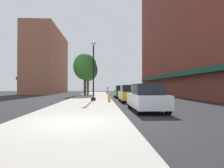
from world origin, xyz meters
TOP-DOWN VIEW (x-y plane):
  - ground_plane at (4.00, 18.00)m, footprint 90.00×90.00m
  - sidewalk_slab at (0.00, 19.00)m, footprint 4.80×50.00m
  - building_right_brick at (14.99, 22.00)m, footprint 6.80×40.00m
  - building_far_background at (-11.02, 37.00)m, footprint 6.80×18.00m
  - lamppost at (0.48, 11.61)m, footprint 0.48×0.48m
  - fire_hydrant at (1.99, 10.09)m, footprint 0.33×0.26m
  - parking_meter_near at (2.05, 15.16)m, footprint 0.14×0.09m
  - tree_near at (-1.36, 23.55)m, footprint 3.76×3.76m
  - tree_mid at (-1.21, 28.15)m, footprint 3.61×3.61m
  - car_white at (4.00, 3.96)m, footprint 1.80×4.30m
  - car_yellow at (4.00, 11.05)m, footprint 1.80×4.30m
  - car_green at (4.00, 18.26)m, footprint 1.80×4.30m

SIDE VIEW (x-z plane):
  - ground_plane at x=4.00m, z-range 0.00..0.00m
  - sidewalk_slab at x=0.00m, z-range 0.00..0.12m
  - fire_hydrant at x=1.99m, z-range 0.12..0.91m
  - car_white at x=4.00m, z-range -0.02..1.64m
  - car_yellow at x=4.00m, z-range -0.02..1.64m
  - car_green at x=4.00m, z-range -0.02..1.64m
  - parking_meter_near at x=2.05m, z-range 0.29..1.60m
  - lamppost at x=0.48m, z-range 0.25..6.15m
  - tree_mid at x=-1.21m, z-range 1.31..7.88m
  - tree_near at x=-1.36m, z-range 1.34..8.17m
  - building_far_background at x=-11.02m, z-range -0.02..14.08m
  - building_right_brick at x=14.99m, z-range -0.02..28.32m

